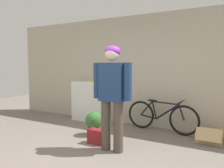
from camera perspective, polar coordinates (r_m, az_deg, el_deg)
wall_back at (r=5.14m, az=9.58°, el=3.40°), size 8.00×0.07×2.60m
side_shelf at (r=5.68m, az=-5.79°, el=-4.46°), size 0.91×0.37×1.02m
person at (r=3.58m, az=0.01°, el=-1.76°), size 0.70×0.25×1.75m
bicycle at (r=4.86m, az=12.75°, el=-8.21°), size 1.59×0.46×0.70m
banana at (r=5.58m, az=-5.45°, el=0.80°), size 0.32×0.08×0.03m
handbag at (r=4.09m, az=-3.98°, el=-13.37°), size 0.33×0.16×0.45m
cardboard_box at (r=4.61m, az=24.09°, el=-12.29°), size 0.45×0.54×0.29m
potted_plant at (r=4.55m, az=-4.73°, el=-9.92°), size 0.35×0.35×0.49m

